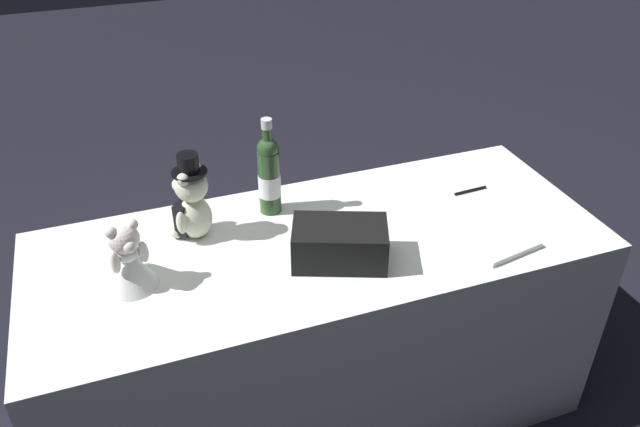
# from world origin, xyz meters

# --- Properties ---
(ground_plane) EXTENTS (12.00, 12.00, 0.00)m
(ground_plane) POSITION_xyz_m (0.00, 0.00, 0.00)
(ground_plane) COLOR black
(reception_table) EXTENTS (1.82, 0.72, 0.78)m
(reception_table) POSITION_xyz_m (0.00, 0.00, 0.39)
(reception_table) COLOR white
(reception_table) RESTS_ON ground_plane
(teddy_bear_groom) EXTENTS (0.14, 0.14, 0.29)m
(teddy_bear_groom) POSITION_xyz_m (0.37, -0.16, 0.90)
(teddy_bear_groom) COLOR beige
(teddy_bear_groom) RESTS_ON reception_table
(teddy_bear_bride) EXTENTS (0.16, 0.19, 0.21)m
(teddy_bear_bride) POSITION_xyz_m (0.58, 0.01, 0.87)
(teddy_bear_bride) COLOR white
(teddy_bear_bride) RESTS_ON reception_table
(champagne_bottle) EXTENTS (0.07, 0.07, 0.34)m
(champagne_bottle) POSITION_xyz_m (0.10, -0.22, 0.92)
(champagne_bottle) COLOR #294824
(champagne_bottle) RESTS_ON reception_table
(signing_pen) EXTENTS (0.14, 0.02, 0.01)m
(signing_pen) POSITION_xyz_m (-0.59, -0.09, 0.78)
(signing_pen) COLOR black
(signing_pen) RESTS_ON reception_table
(gift_case_black) EXTENTS (0.32, 0.26, 0.12)m
(gift_case_black) POSITION_xyz_m (-0.02, 0.12, 0.84)
(gift_case_black) COLOR black
(gift_case_black) RESTS_ON reception_table
(guestbook) EXTENTS (0.25, 0.31, 0.02)m
(guestbook) POSITION_xyz_m (-0.51, 0.16, 0.79)
(guestbook) COLOR white
(guestbook) RESTS_ON reception_table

